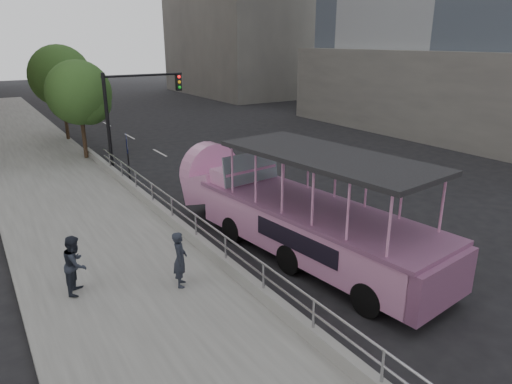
{
  "coord_description": "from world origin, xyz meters",
  "views": [
    {
      "loc": [
        -8.83,
        -10.6,
        6.72
      ],
      "look_at": [
        -0.68,
        2.2,
        1.63
      ],
      "focal_mm": 32.0,
      "sensor_mm": 36.0,
      "label": 1
    }
  ],
  "objects_px": {
    "traffic_signal": "(130,106)",
    "street_tree_near": "(81,95)",
    "duck_boat": "(291,212)",
    "pedestrian_near": "(180,259)",
    "pedestrian_mid": "(76,264)",
    "parking_sign": "(128,154)",
    "street_tree_far": "(62,78)",
    "car": "(240,175)"
  },
  "relations": [
    {
      "from": "traffic_signal",
      "to": "street_tree_near",
      "type": "distance_m",
      "value": 3.8
    },
    {
      "from": "duck_boat",
      "to": "traffic_signal",
      "type": "height_order",
      "value": "traffic_signal"
    },
    {
      "from": "pedestrian_near",
      "to": "pedestrian_mid",
      "type": "relative_size",
      "value": 0.98
    },
    {
      "from": "pedestrian_near",
      "to": "pedestrian_mid",
      "type": "bearing_deg",
      "value": 90.19
    },
    {
      "from": "parking_sign",
      "to": "street_tree_near",
      "type": "relative_size",
      "value": 0.46
    },
    {
      "from": "street_tree_near",
      "to": "parking_sign",
      "type": "bearing_deg",
      "value": -84.97
    },
    {
      "from": "traffic_signal",
      "to": "duck_boat",
      "type": "bearing_deg",
      "value": -83.41
    },
    {
      "from": "street_tree_near",
      "to": "traffic_signal",
      "type": "bearing_deg",
      "value": -65.02
    },
    {
      "from": "duck_boat",
      "to": "parking_sign",
      "type": "height_order",
      "value": "duck_boat"
    },
    {
      "from": "duck_boat",
      "to": "street_tree_near",
      "type": "height_order",
      "value": "street_tree_near"
    },
    {
      "from": "street_tree_far",
      "to": "duck_boat",
      "type": "bearing_deg",
      "value": -82.59
    },
    {
      "from": "traffic_signal",
      "to": "street_tree_far",
      "type": "xyz_separation_m",
      "value": [
        -1.4,
        9.43,
        0.81
      ]
    },
    {
      "from": "duck_boat",
      "to": "pedestrian_mid",
      "type": "height_order",
      "value": "duck_boat"
    },
    {
      "from": "pedestrian_near",
      "to": "parking_sign",
      "type": "bearing_deg",
      "value": 15.66
    },
    {
      "from": "car",
      "to": "pedestrian_near",
      "type": "relative_size",
      "value": 2.67
    },
    {
      "from": "pedestrian_mid",
      "to": "street_tree_far",
      "type": "relative_size",
      "value": 0.25
    },
    {
      "from": "street_tree_far",
      "to": "car",
      "type": "bearing_deg",
      "value": -72.89
    },
    {
      "from": "street_tree_far",
      "to": "parking_sign",
      "type": "bearing_deg",
      "value": -88.46
    },
    {
      "from": "duck_boat",
      "to": "traffic_signal",
      "type": "relative_size",
      "value": 2.1
    },
    {
      "from": "car",
      "to": "parking_sign",
      "type": "xyz_separation_m",
      "value": [
        -4.28,
        3.03,
        0.93
      ]
    },
    {
      "from": "pedestrian_mid",
      "to": "parking_sign",
      "type": "bearing_deg",
      "value": 1.82
    },
    {
      "from": "traffic_signal",
      "to": "pedestrian_near",
      "type": "bearing_deg",
      "value": -102.92
    },
    {
      "from": "parking_sign",
      "to": "traffic_signal",
      "type": "xyz_separation_m",
      "value": [
        1.08,
        2.5,
        1.85
      ]
    },
    {
      "from": "duck_boat",
      "to": "car",
      "type": "distance_m",
      "value": 6.66
    },
    {
      "from": "car",
      "to": "street_tree_near",
      "type": "relative_size",
      "value": 0.74
    },
    {
      "from": "traffic_signal",
      "to": "street_tree_near",
      "type": "xyz_separation_m",
      "value": [
        -1.6,
        3.43,
        0.32
      ]
    },
    {
      "from": "duck_boat",
      "to": "traffic_signal",
      "type": "xyz_separation_m",
      "value": [
        -1.38,
        11.9,
        2.18
      ]
    },
    {
      "from": "car",
      "to": "street_tree_near",
      "type": "bearing_deg",
      "value": 129.81
    },
    {
      "from": "duck_boat",
      "to": "car",
      "type": "height_order",
      "value": "duck_boat"
    },
    {
      "from": "car",
      "to": "pedestrian_near",
      "type": "xyz_separation_m",
      "value": [
        -6.11,
        -7.12,
        0.37
      ]
    },
    {
      "from": "pedestrian_near",
      "to": "street_tree_far",
      "type": "height_order",
      "value": "street_tree_far"
    },
    {
      "from": "traffic_signal",
      "to": "street_tree_far",
      "type": "relative_size",
      "value": 0.81
    },
    {
      "from": "pedestrian_near",
      "to": "duck_boat",
      "type": "bearing_deg",
      "value": -54.27
    },
    {
      "from": "pedestrian_mid",
      "to": "pedestrian_near",
      "type": "bearing_deg",
      "value": -88.36
    },
    {
      "from": "duck_boat",
      "to": "car",
      "type": "bearing_deg",
      "value": 73.98
    },
    {
      "from": "pedestrian_near",
      "to": "traffic_signal",
      "type": "relative_size",
      "value": 0.3
    },
    {
      "from": "car",
      "to": "pedestrian_near",
      "type": "distance_m",
      "value": 9.38
    },
    {
      "from": "pedestrian_near",
      "to": "street_tree_far",
      "type": "distance_m",
      "value": 22.35
    },
    {
      "from": "duck_boat",
      "to": "car",
      "type": "relative_size",
      "value": 2.6
    },
    {
      "from": "pedestrian_near",
      "to": "parking_sign",
      "type": "height_order",
      "value": "parking_sign"
    },
    {
      "from": "street_tree_near",
      "to": "street_tree_far",
      "type": "xyz_separation_m",
      "value": [
        0.2,
        6.0,
        0.49
      ]
    },
    {
      "from": "pedestrian_mid",
      "to": "traffic_signal",
      "type": "distance_m",
      "value": 12.88
    }
  ]
}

